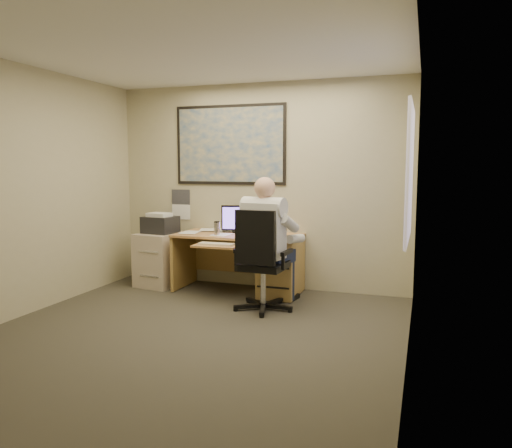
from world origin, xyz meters
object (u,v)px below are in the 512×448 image
(filing_cabinet, at_px, (161,254))
(office_chair, at_px, (262,281))
(desk, at_px, (263,259))
(person, at_px, (264,244))

(filing_cabinet, height_order, office_chair, office_chair)
(desk, xyz_separation_m, person, (0.22, -0.66, 0.31))
(person, bearing_deg, filing_cabinet, 169.63)
(filing_cabinet, relative_size, person, 0.66)
(person, bearing_deg, desk, 118.78)
(office_chair, xyz_separation_m, person, (-0.00, 0.08, 0.41))
(office_chair, bearing_deg, person, 95.03)
(filing_cabinet, bearing_deg, desk, 8.93)
(desk, xyz_separation_m, filing_cabinet, (-1.46, -0.03, -0.01))
(desk, bearing_deg, filing_cabinet, -178.94)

